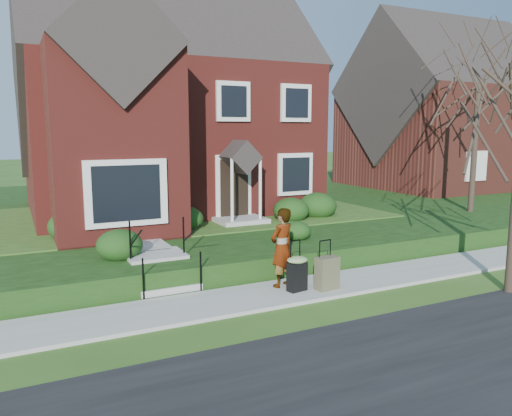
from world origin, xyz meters
TOP-DOWN VIEW (x-y plane):
  - ground at (0.00, 0.00)m, footprint 120.00×120.00m
  - street at (0.00, -5.00)m, footprint 60.00×6.00m
  - sidewalk at (0.00, 0.00)m, footprint 60.00×1.60m
  - terrace at (4.00, 10.90)m, footprint 44.00×20.00m
  - walkway at (-2.50, 5.00)m, footprint 1.20×6.00m
  - main_house at (-0.21, 9.61)m, footprint 10.40×10.20m
  - neighbour_house at (16.00, 11.00)m, footprint 9.40×8.00m
  - front_steps at (-2.50, 1.84)m, footprint 1.40×2.02m
  - foundation_shrubs at (0.13, 4.81)m, footprint 9.68×4.10m
  - woman at (-0.06, 0.32)m, footprint 0.78×0.64m
  - suitcase_black at (0.09, -0.13)m, footprint 0.54×0.47m
  - suitcase_olive at (0.76, -0.33)m, footprint 0.56×0.35m
  - tree_gap at (10.07, 3.78)m, footprint 5.22×5.22m

SIDE VIEW (x-z plane):
  - ground at x=0.00m, z-range 0.00..0.00m
  - street at x=0.00m, z-range 0.00..0.01m
  - sidewalk at x=0.00m, z-range 0.00..0.08m
  - terrace at x=4.00m, z-range 0.00..0.60m
  - suitcase_olive at x=0.76m, z-range -0.11..1.03m
  - front_steps at x=-2.50m, z-range -0.28..1.22m
  - suitcase_black at x=0.09m, z-range -0.05..1.11m
  - walkway at x=-2.50m, z-range 0.60..0.66m
  - woman at x=-0.06m, z-range 0.08..1.92m
  - foundation_shrubs at x=0.13m, z-range 0.56..1.52m
  - neighbour_house at x=16.00m, z-range 0.65..9.85m
  - main_house at x=-0.21m, z-range 0.56..9.96m
  - tree_gap at x=10.07m, z-range 2.09..9.54m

